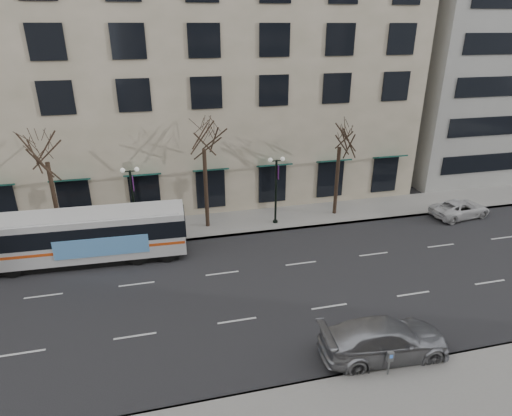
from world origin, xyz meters
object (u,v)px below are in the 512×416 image
object	(u,v)px
lamp_post_right	(276,187)
tree_far_right	(340,134)
city_bus	(88,235)
silver_car	(384,339)
tree_far_left	(44,148)
tree_far_mid	(203,135)
lamp_post_left	(133,200)
white_pickup	(460,209)
pay_station	(390,358)

from	to	relation	value
lamp_post_right	tree_far_right	bearing A→B (deg)	6.85
city_bus	silver_car	distance (m)	18.25
city_bus	tree_far_left	bearing A→B (deg)	128.62
lamp_post_right	city_bus	size ratio (longest dim) A/B	0.43
tree_far_mid	tree_far_right	xyz separation A→B (m)	(10.00, -0.00, -0.48)
lamp_post_left	white_pickup	bearing A→B (deg)	-4.70
lamp_post_right	white_pickup	xyz separation A→B (m)	(14.32, -2.00, -2.29)
lamp_post_left	tree_far_right	bearing A→B (deg)	2.29
tree_far_left	white_pickup	distance (m)	30.05
tree_far_right	silver_car	distance (m)	16.50
white_pickup	pay_station	distance (m)	19.47
tree_far_left	pay_station	xyz separation A→B (m)	(15.49, -16.29, -5.69)
silver_car	city_bus	bearing A→B (deg)	52.18
tree_far_right	city_bus	distance (m)	18.60
tree_far_right	city_bus	size ratio (longest dim) A/B	0.67
tree_far_left	city_bus	size ratio (longest dim) A/B	0.69
city_bus	pay_station	world-z (taller)	city_bus
lamp_post_right	pay_station	xyz separation A→B (m)	(0.48, -15.69, -1.93)
white_pickup	lamp_post_left	bearing A→B (deg)	77.72
tree_far_left	lamp_post_left	bearing A→B (deg)	-6.83
silver_car	white_pickup	distance (m)	18.23
tree_far_mid	tree_far_right	size ratio (longest dim) A/B	1.06
city_bus	silver_car	xyz separation A→B (m)	(13.72, -11.99, -0.93)
tree_far_left	lamp_post_left	xyz separation A→B (m)	(5.01, -0.60, -3.75)
tree_far_right	city_bus	xyz separation A→B (m)	(-17.76, -3.01, -4.64)
tree_far_left	city_bus	xyz separation A→B (m)	(2.24, -3.01, -4.92)
city_bus	pay_station	xyz separation A→B (m)	(13.25, -13.28, -0.77)
lamp_post_right	city_bus	distance (m)	13.05
city_bus	silver_car	world-z (taller)	city_bus
tree_far_mid	tree_far_left	bearing A→B (deg)	-180.00
tree_far_left	lamp_post_left	distance (m)	6.29
tree_far_left	tree_far_right	world-z (taller)	tree_far_left
lamp_post_left	lamp_post_right	bearing A→B (deg)	0.00
tree_far_mid	tree_far_right	bearing A→B (deg)	-0.00
tree_far_left	pay_station	size ratio (longest dim) A/B	7.00
tree_far_mid	pay_station	size ratio (longest dim) A/B	7.17
white_pickup	tree_far_left	bearing A→B (deg)	77.35
lamp_post_left	city_bus	xyz separation A→B (m)	(-2.77, -2.41, -1.16)
tree_far_mid	white_pickup	distance (m)	20.48
tree_far_right	lamp_post_right	size ratio (longest dim) A/B	1.55
lamp_post_left	white_pickup	size ratio (longest dim) A/B	1.10
tree_far_mid	lamp_post_left	xyz separation A→B (m)	(-4.99, -0.60, -3.96)
tree_far_left	silver_car	size ratio (longest dim) A/B	1.42
pay_station	white_pickup	bearing A→B (deg)	51.43
tree_far_left	pay_station	bearing A→B (deg)	-46.44
tree_far_left	tree_far_mid	size ratio (longest dim) A/B	0.98
white_pickup	pay_station	xyz separation A→B (m)	(-13.84, -13.69, 0.36)
lamp_post_right	white_pickup	bearing A→B (deg)	-7.95
lamp_post_left	city_bus	bearing A→B (deg)	-139.02
silver_car	pay_station	world-z (taller)	silver_car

